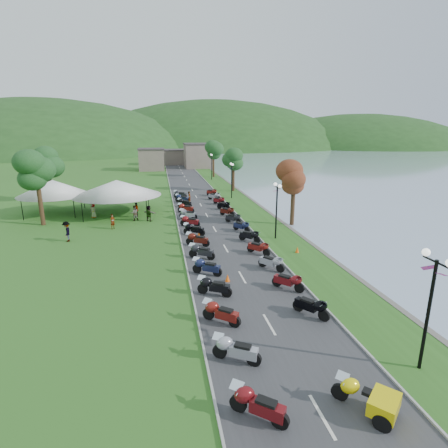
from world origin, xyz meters
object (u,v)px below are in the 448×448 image
streetlamp_near (428,314)px  pedestrian_c (68,241)px  yellow_trike (365,398)px  pedestrian_b (135,221)px  vendor_tent_main (118,197)px  pedestrian_a (113,229)px

streetlamp_near → pedestrian_c: 28.03m
yellow_trike → pedestrian_c: (-15.04, 22.47, -0.53)m
pedestrian_b → pedestrian_c: 8.50m
pedestrian_b → vendor_tent_main: bearing=-72.3°
yellow_trike → pedestrian_a: bearing=-18.7°
yellow_trike → pedestrian_c: yellow_trike is taller
pedestrian_b → yellow_trike: bearing=97.0°
vendor_tent_main → streetlamp_near: bearing=-63.9°
streetlamp_near → pedestrian_b: bearing=115.7°
yellow_trike → vendor_tent_main: (-11.71, 32.76, 1.47)m
vendor_tent_main → pedestrian_a: bearing=-88.9°
yellow_trike → streetlamp_near: 4.38m
pedestrian_a → streetlamp_near: bearing=-111.6°
pedestrian_b → pedestrian_c: (-5.41, -6.55, 0.00)m
pedestrian_a → pedestrian_c: bearing=171.9°
vendor_tent_main → pedestrian_b: bearing=-60.9°
yellow_trike → vendor_tent_main: vendor_tent_main is taller
vendor_tent_main → pedestrian_a: 7.07m
vendor_tent_main → pedestrian_c: size_ratio=3.71×
streetlamp_near → vendor_tent_main: 34.65m
pedestrian_b → streetlamp_near: bearing=104.3°
pedestrian_b → pedestrian_c: bearing=39.0°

